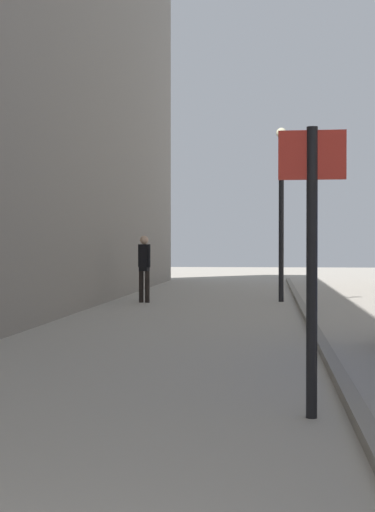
# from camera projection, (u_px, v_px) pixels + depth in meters

# --- Properties ---
(ground_plane) EXTENTS (80.00, 80.00, 0.00)m
(ground_plane) POSITION_uv_depth(u_px,v_px,m) (224.00, 333.00, 13.22)
(ground_plane) COLOR #A8A093
(kerb_strip) EXTENTS (0.16, 40.00, 0.12)m
(kerb_strip) POSITION_uv_depth(u_px,v_px,m) (315.00, 331.00, 13.05)
(kerb_strip) COLOR gray
(kerb_strip) RESTS_ON ground_plane
(pedestrian_main_foreground) EXTENTS (0.35, 0.26, 1.81)m
(pedestrian_main_foreground) POSITION_uv_depth(u_px,v_px,m) (144.00, 264.00, 20.22)
(pedestrian_main_foreground) COLOR black
(pedestrian_main_foreground) RESTS_ON ground_plane
(street_sign_post) EXTENTS (0.60, 0.10, 2.60)m
(street_sign_post) POSITION_uv_depth(u_px,v_px,m) (312.00, 245.00, 6.68)
(street_sign_post) COLOR black
(street_sign_post) RESTS_ON ground_plane
(lamp_post) EXTENTS (0.28, 0.28, 4.76)m
(lamp_post) POSITION_uv_depth(u_px,v_px,m) (281.00, 202.00, 20.48)
(lamp_post) COLOR black
(lamp_post) RESTS_ON ground_plane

